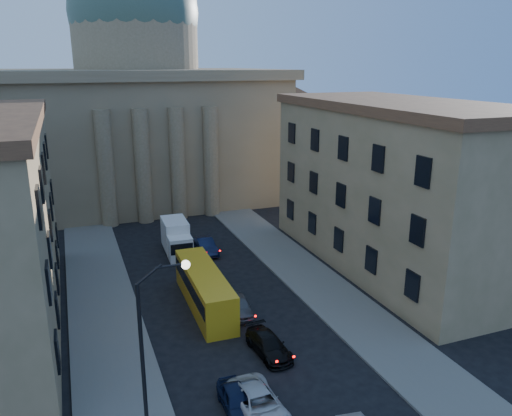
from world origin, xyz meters
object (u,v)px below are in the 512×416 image
at_px(street_lamp, 152,334).
at_px(box_truck, 177,238).
at_px(city_bus, 204,288).
at_px(car_left_near, 236,400).

height_order(street_lamp, box_truck, street_lamp).
bearing_deg(street_lamp, box_truck, 75.36).
bearing_deg(street_lamp, city_bus, 64.23).
distance_m(car_left_near, city_bus, 12.17).
xyz_separation_m(street_lamp, car_left_near, (4.12, -0.22, -4.65)).
bearing_deg(car_left_near, city_bus, 84.62).
height_order(car_left_near, city_bus, city_bus).
relative_size(city_bus, box_truck, 1.79).
xyz_separation_m(car_left_near, city_bus, (1.58, 12.04, 0.91)).
bearing_deg(city_bus, car_left_near, -96.24).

